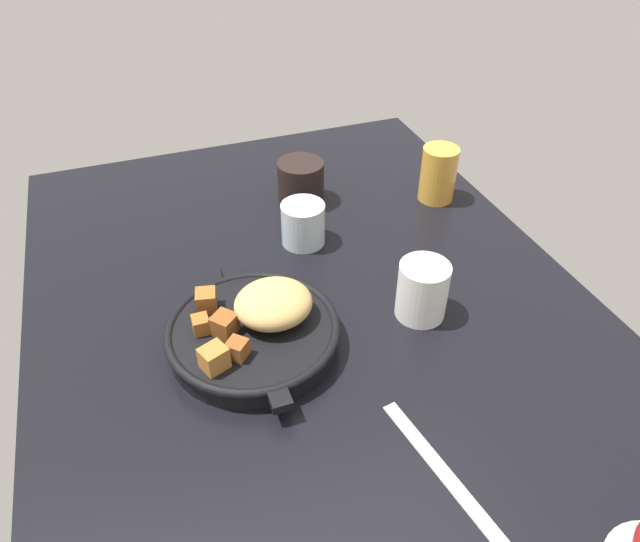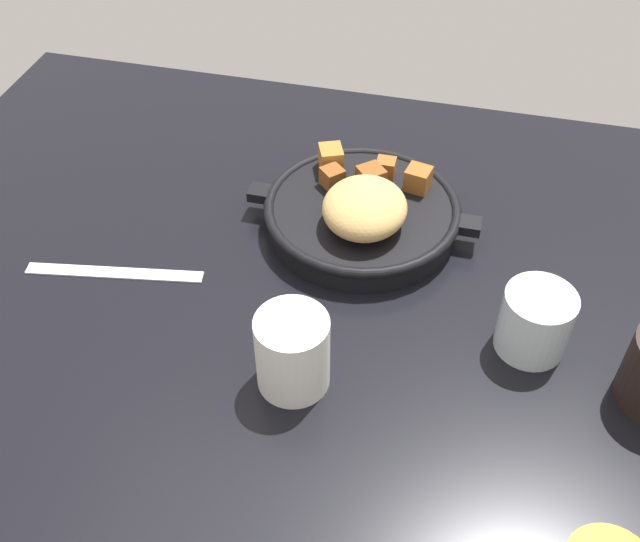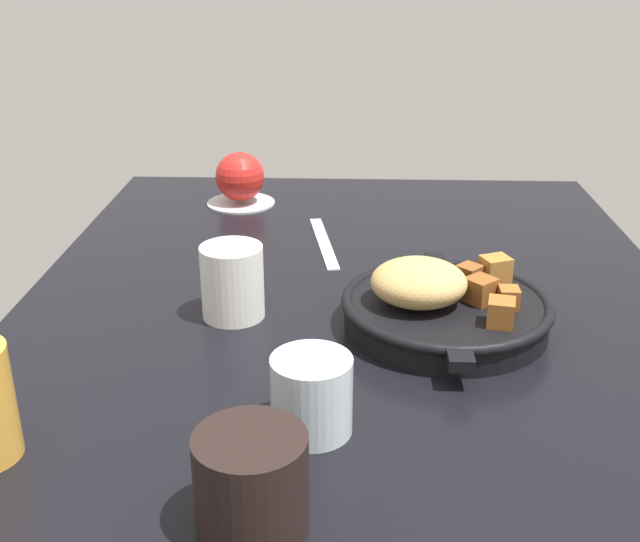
{
  "view_description": "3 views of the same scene",
  "coord_description": "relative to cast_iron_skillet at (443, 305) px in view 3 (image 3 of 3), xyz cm",
  "views": [
    {
      "loc": [
        54.11,
        -20.03,
        55.1
      ],
      "look_at": [
        -2.32,
        0.42,
        7.11
      ],
      "focal_mm": 33.09,
      "sensor_mm": 36.0,
      "label": 1
    },
    {
      "loc": [
        -9.9,
        54.02,
        56.69
      ],
      "look_at": [
        2.59,
        2.89,
        4.6
      ],
      "focal_mm": 41.79,
      "sensor_mm": 36.0,
      "label": 2
    },
    {
      "loc": [
        -74.11,
        0.7,
        38.32
      ],
      "look_at": [
        -1.91,
        3.47,
        7.45
      ],
      "focal_mm": 43.86,
      "sensor_mm": 36.0,
      "label": 3
    }
  ],
  "objects": [
    {
      "name": "ground_plane",
      "position": [
        -0.71,
        9.41,
        -3.84
      ],
      "size": [
        112.44,
        76.54,
        2.4
      ],
      "primitive_type": "cube",
      "color": "black"
    },
    {
      "name": "cast_iron_skillet",
      "position": [
        0.0,
        0.0,
        0.0
      ],
      "size": [
        26.57,
        22.28,
        7.88
      ],
      "color": "black",
      "rests_on": "ground_plane"
    },
    {
      "name": "saucer_plate",
      "position": [
        41.13,
        26.95,
        -2.34
      ],
      "size": [
        10.58,
        10.58,
        0.6
      ],
      "primitive_type": "cylinder",
      "color": "#B7BABF",
      "rests_on": "ground_plane"
    },
    {
      "name": "red_apple",
      "position": [
        41.13,
        26.95,
        1.75
      ],
      "size": [
        7.58,
        7.58,
        7.58
      ],
      "primitive_type": "sphere",
      "color": "red",
      "rests_on": "saucer_plate"
    },
    {
      "name": "butter_knife",
      "position": [
        24.48,
        13.4,
        -2.46
      ],
      "size": [
        19.28,
        4.75,
        0.36
      ],
      "primitive_type": "cube",
      "rotation": [
        0.0,
        0.0,
        0.17
      ],
      "color": "silver",
      "rests_on": "ground_plane"
    },
    {
      "name": "white_creamer_pitcher",
      "position": [
        1.95,
        22.54,
        1.43
      ],
      "size": [
        6.81,
        6.81,
        8.13
      ],
      "primitive_type": "cylinder",
      "color": "white",
      "rests_on": "ground_plane"
    },
    {
      "name": "water_glass_short",
      "position": [
        -19.38,
        12.94,
        0.77
      ],
      "size": [
        6.88,
        6.88,
        6.82
      ],
      "primitive_type": "cylinder",
      "color": "silver",
      "rests_on": "ground_plane"
    },
    {
      "name": "coffee_mug_dark",
      "position": [
        -31.24,
        16.54,
        1.08
      ],
      "size": [
        8.01,
        8.01,
        7.44
      ],
      "primitive_type": "cylinder",
      "color": "black",
      "rests_on": "ground_plane"
    }
  ]
}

